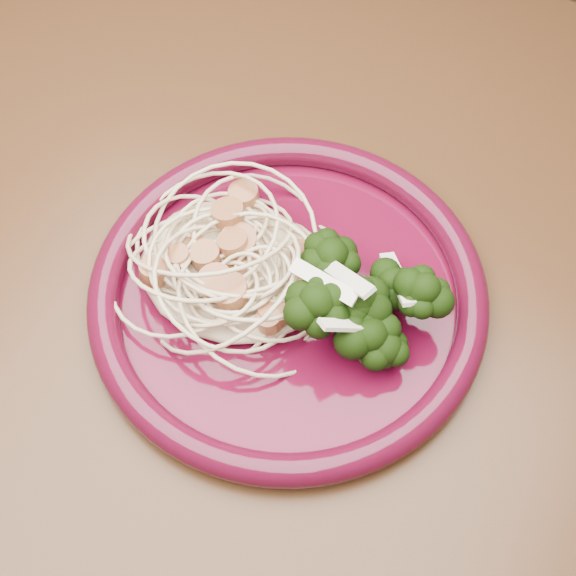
# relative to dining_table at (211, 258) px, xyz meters

# --- Properties ---
(dining_table) EXTENTS (1.20, 0.80, 0.75)m
(dining_table) POSITION_rel_dining_table_xyz_m (0.00, 0.00, 0.00)
(dining_table) COLOR #472814
(dining_table) RESTS_ON ground
(dinner_plate) EXTENTS (0.32, 0.32, 0.03)m
(dinner_plate) POSITION_rel_dining_table_xyz_m (0.12, -0.06, 0.11)
(dinner_plate) COLOR #48071C
(dinner_plate) RESTS_ON dining_table
(spaghetti_pile) EXTENTS (0.16, 0.14, 0.04)m
(spaghetti_pile) POSITION_rel_dining_table_xyz_m (0.07, -0.06, 0.12)
(spaghetti_pile) COLOR beige
(spaghetti_pile) RESTS_ON dinner_plate
(scallop_cluster) EXTENTS (0.14, 0.14, 0.05)m
(scallop_cluster) POSITION_rel_dining_table_xyz_m (0.07, -0.06, 0.16)
(scallop_cluster) COLOR #AA6E45
(scallop_cluster) RESTS_ON spaghetti_pile
(broccoli_pile) EXTENTS (0.09, 0.15, 0.05)m
(broccoli_pile) POSITION_rel_dining_table_xyz_m (0.18, -0.06, 0.13)
(broccoli_pile) COLOR black
(broccoli_pile) RESTS_ON dinner_plate
(onion_garnish) EXTENTS (0.07, 0.10, 0.06)m
(onion_garnish) POSITION_rel_dining_table_xyz_m (0.18, -0.06, 0.16)
(onion_garnish) COLOR silver
(onion_garnish) RESTS_ON broccoli_pile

